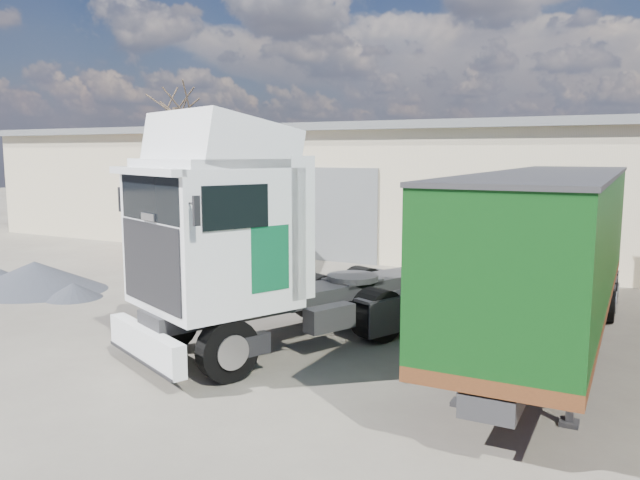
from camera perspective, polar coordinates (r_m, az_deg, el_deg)
The scene contains 8 objects.
ground at distance 14.85m, azimuth -9.84°, elevation -8.39°, with size 120.00×120.00×0.00m, color #2B2823.
warehouse at distance 31.02m, azimuth -0.71°, elevation 5.22°, with size 30.60×12.60×5.42m.
bare_tree at distance 41.31m, azimuth -13.14°, elevation 13.00°, with size 4.00×4.00×9.60m.
tractor_unit at distance 12.98m, azimuth -6.14°, elevation -1.26°, with size 5.46×7.72×4.94m.
box_trailer at distance 13.74m, azimuth 20.33°, elevation -0.28°, with size 2.48×11.36×3.77m.
panel_van at distance 22.31m, azimuth -7.11°, elevation -0.57°, with size 3.08×4.39×1.66m.
orange_skip at distance 26.01m, azimuth -13.33°, elevation 0.57°, with size 3.56×2.52×2.06m.
gravel_heap at distance 20.88m, azimuth -24.74°, elevation -3.08°, with size 5.98×5.68×0.90m.
Camera 1 is at (8.75, -11.26, 4.15)m, focal length 35.00 mm.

